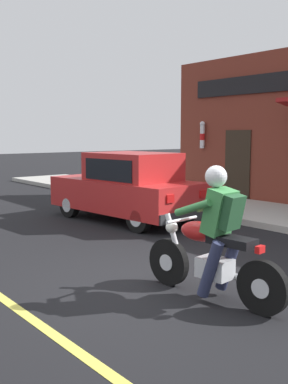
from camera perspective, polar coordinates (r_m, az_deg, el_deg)
The scene contains 4 objects.
ground_plane at distance 6.09m, azimuth 1.74°, elevation -11.63°, with size 80.00×80.00×0.00m, color black.
sidewalk_curb at distance 11.84m, azimuth 11.49°, elevation -2.09°, with size 2.60×22.00×0.14m, color #ADAAA3.
motorcycle_with_rider at distance 5.46m, azimuth 8.82°, elevation -6.56°, with size 0.59×2.02×1.62m.
car_hatchback at distance 10.31m, azimuth -2.15°, elevation 0.57°, with size 1.95×3.90×1.57m.
Camera 1 is at (-3.81, -4.33, 1.98)m, focal length 42.00 mm.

